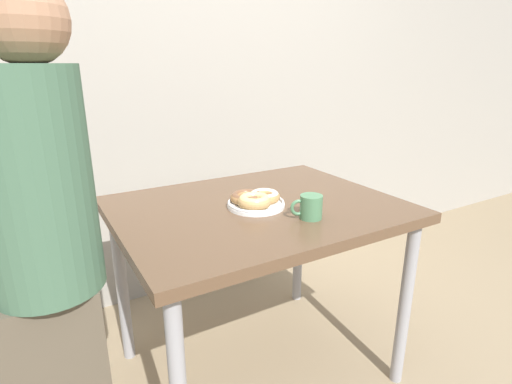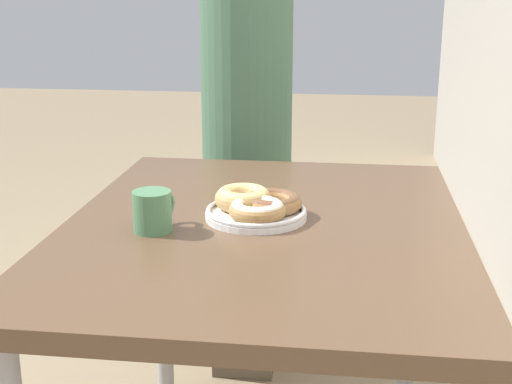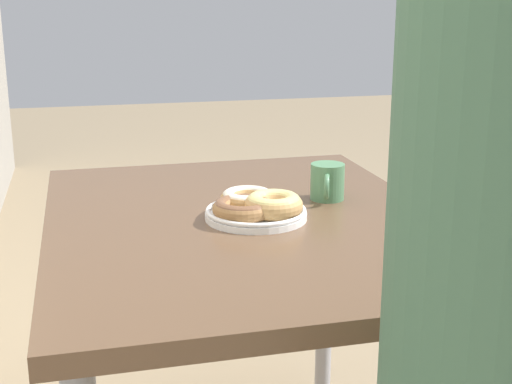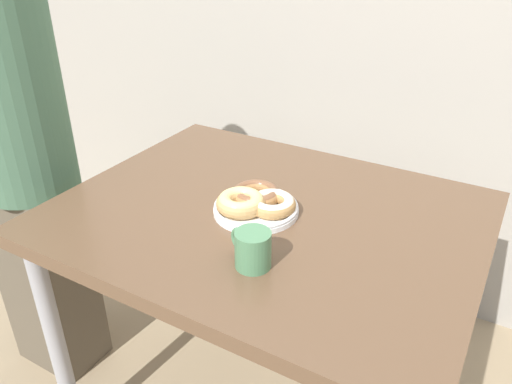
% 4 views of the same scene
% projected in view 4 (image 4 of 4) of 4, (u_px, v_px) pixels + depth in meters
% --- Properties ---
extents(dining_table, '(1.08, 0.85, 0.78)m').
position_uv_depth(dining_table, '(266.00, 238.00, 1.34)').
color(dining_table, brown).
rests_on(dining_table, ground_plane).
extents(donut_plate, '(0.22, 0.22, 0.06)m').
position_uv_depth(donut_plate, '(255.00, 202.00, 1.28)').
color(donut_plate, white).
rests_on(donut_plate, dining_table).
extents(coffee_mug, '(0.11, 0.08, 0.09)m').
position_uv_depth(coffee_mug, '(252.00, 248.00, 1.07)').
color(coffee_mug, '#4C7F56').
rests_on(coffee_mug, dining_table).
extents(person_figure, '(0.31, 0.28, 1.51)m').
position_uv_depth(person_figure, '(27.00, 169.00, 1.52)').
color(person_figure, brown).
rests_on(person_figure, ground_plane).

